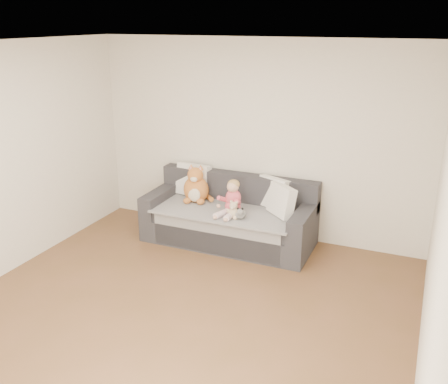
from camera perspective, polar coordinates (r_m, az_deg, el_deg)
name	(u,v)px	position (r m, az deg, el deg)	size (l,w,h in m)	color
room_shell	(183,187)	(4.76, -4.68, 0.62)	(5.00, 5.00, 5.00)	brown
sofa	(230,219)	(6.57, 0.66, -3.12)	(2.20, 0.94, 0.85)	#28282D
cushion_left	(193,180)	(6.93, -3.53, 1.41)	(0.50, 0.26, 0.45)	white
cushion_right_back	(273,193)	(6.50, 5.64, -0.07)	(0.47, 0.35, 0.41)	white
cushion_right_front	(281,200)	(6.25, 6.57, -0.97)	(0.45, 0.42, 0.40)	white
toddler	(232,200)	(6.26, 0.90, -0.88)	(0.31, 0.45, 0.44)	#C84662
plush_cat	(196,187)	(6.69, -3.22, 0.53)	(0.43, 0.40, 0.53)	#C97C2C
teddy_bear	(233,211)	(6.15, 1.09, -2.20)	(0.18, 0.14, 0.23)	beige
plush_cow	(240,213)	(6.13, 1.88, -2.47)	(0.14, 0.21, 0.17)	white
sippy_cup	(230,208)	(6.32, 0.71, -1.83)	(0.11, 0.08, 0.12)	#6B3796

